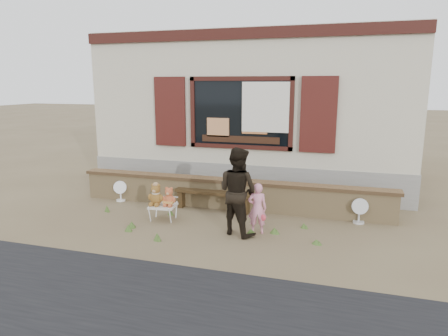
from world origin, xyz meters
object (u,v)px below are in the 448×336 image
(folding_chair, at_px, (163,206))
(teddy_bear_right, at_px, (169,196))
(child, at_px, (257,208))
(adult, at_px, (238,191))
(bench, at_px, (214,196))
(teddy_bear_left, at_px, (156,194))

(folding_chair, bearing_deg, teddy_bear_right, -0.00)
(child, distance_m, adult, 0.49)
(bench, height_order, teddy_bear_right, teddy_bear_right)
(teddy_bear_left, bearing_deg, bench, 40.15)
(child, bearing_deg, teddy_bear_right, -18.37)
(bench, height_order, child, child)
(teddy_bear_right, xyz_separation_m, adult, (1.50, -0.30, 0.30))
(folding_chair, bearing_deg, child, -10.71)
(folding_chair, distance_m, child, 2.01)
(teddy_bear_right, bearing_deg, bench, 49.44)
(folding_chair, xyz_separation_m, teddy_bear_right, (0.14, 0.01, 0.23))
(bench, distance_m, teddy_bear_right, 1.14)
(folding_chair, height_order, adult, adult)
(bench, relative_size, teddy_bear_right, 4.40)
(bench, relative_size, adult, 1.07)
(teddy_bear_left, distance_m, adult, 1.82)
(teddy_bear_left, height_order, child, child)
(teddy_bear_right, bearing_deg, folding_chair, 180.00)
(folding_chair, distance_m, teddy_bear_left, 0.29)
(folding_chair, relative_size, teddy_bear_left, 1.22)
(teddy_bear_left, relative_size, teddy_bear_right, 1.15)
(teddy_bear_right, bearing_deg, teddy_bear_left, -180.00)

